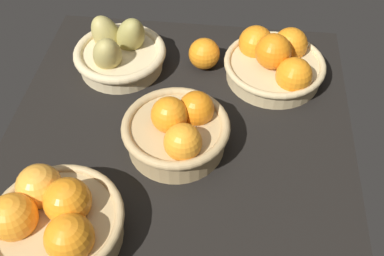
{
  "coord_description": "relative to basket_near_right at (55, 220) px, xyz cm",
  "views": [
    {
      "loc": [
        58.52,
        9.81,
        74.09
      ],
      "look_at": [
        -1.48,
        3.0,
        7.0
      ],
      "focal_mm": 42.62,
      "sensor_mm": 36.0,
      "label": 1
    }
  ],
  "objects": [
    {
      "name": "basket_center",
      "position": [
        -22.08,
        17.64,
        -0.28
      ],
      "size": [
        21.28,
        21.28,
        11.75
      ],
      "color": "tan",
      "rests_on": "market_tray"
    },
    {
      "name": "loose_orange_front_gap",
      "position": [
        -47.75,
        20.3,
        -1.36
      ],
      "size": [
        7.34,
        7.34,
        7.34
      ],
      "primitive_type": "sphere",
      "color": "orange",
      "rests_on": "market_tray"
    },
    {
      "name": "basket_near_right",
      "position": [
        0.0,
        0.0,
        0.0
      ],
      "size": [
        22.42,
        22.42,
        12.05
      ],
      "color": "tan",
      "rests_on": "market_tray"
    },
    {
      "name": "basket_far_left",
      "position": [
        -46.1,
        36.81,
        -0.89
      ],
      "size": [
        23.13,
        23.13,
        11.61
      ],
      "color": "tan",
      "rests_on": "market_tray"
    },
    {
      "name": "basket_near_left_pears",
      "position": [
        -45.7,
        0.45,
        -0.96
      ],
      "size": [
        21.53,
        21.53,
        14.07
      ],
      "color": "#D3BC8C",
      "rests_on": "market_tray"
    },
    {
      "name": "market_tray",
      "position": [
        -22.41,
        17.13,
        -6.53
      ],
      "size": [
        84.0,
        72.0,
        3.0
      ],
      "primitive_type": "cube",
      "color": "black",
      "rests_on": "ground"
    }
  ]
}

